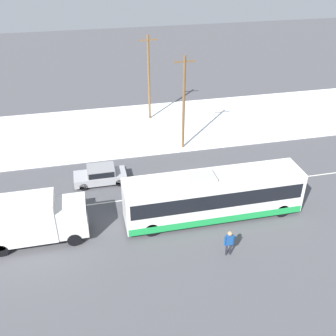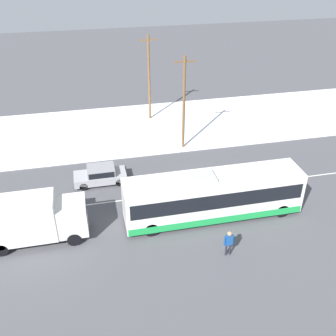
# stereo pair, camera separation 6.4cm
# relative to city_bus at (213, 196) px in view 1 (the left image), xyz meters

# --- Properties ---
(ground_plane) EXTENTS (120.00, 120.00, 0.00)m
(ground_plane) POSITION_rel_city_bus_xyz_m (0.56, 3.18, -1.70)
(ground_plane) COLOR #4C4C51
(snow_lot) EXTENTS (80.00, 11.64, 0.12)m
(snow_lot) POSITION_rel_city_bus_xyz_m (0.56, 15.23, -1.64)
(snow_lot) COLOR white
(snow_lot) RESTS_ON ground_plane
(lane_marking_center) EXTENTS (60.00, 0.12, 0.00)m
(lane_marking_center) POSITION_rel_city_bus_xyz_m (0.56, 3.18, -1.69)
(lane_marking_center) COLOR silver
(lane_marking_center) RESTS_ON ground_plane
(city_bus) EXTENTS (12.27, 2.57, 3.48)m
(city_bus) POSITION_rel_city_bus_xyz_m (0.00, 0.00, 0.00)
(city_bus) COLOR white
(city_bus) RESTS_ON ground_plane
(box_truck) EXTENTS (6.86, 2.30, 3.18)m
(box_truck) POSITION_rel_city_bus_xyz_m (-12.14, 0.06, 0.05)
(box_truck) COLOR silver
(box_truck) RESTS_ON ground_plane
(sedan_car) EXTENTS (4.08, 1.80, 1.41)m
(sedan_car) POSITION_rel_city_bus_xyz_m (-7.30, 5.98, -0.93)
(sedan_car) COLOR #9E9EA3
(sedan_car) RESTS_ON ground_plane
(pedestrian_at_stop) EXTENTS (0.66, 0.29, 1.84)m
(pedestrian_at_stop) POSITION_rel_city_bus_xyz_m (-0.24, -3.94, -0.57)
(pedestrian_at_stop) COLOR #23232D
(pedestrian_at_stop) RESTS_ON ground_plane
(utility_pole_roadside) EXTENTS (1.80, 0.24, 8.55)m
(utility_pole_roadside) POSITION_rel_city_bus_xyz_m (0.50, 10.17, 2.77)
(utility_pole_roadside) COLOR brown
(utility_pole_roadside) RESTS_ON ground_plane
(utility_pole_snowlot) EXTENTS (1.80, 0.24, 8.76)m
(utility_pole_snowlot) POSITION_rel_city_bus_xyz_m (-1.30, 17.19, 2.87)
(utility_pole_snowlot) COLOR brown
(utility_pole_snowlot) RESTS_ON ground_plane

